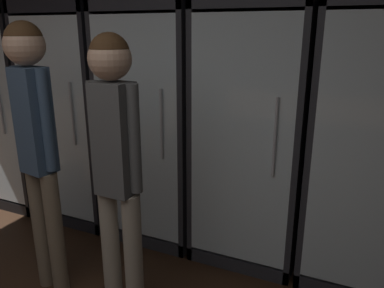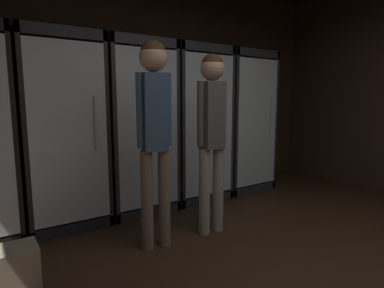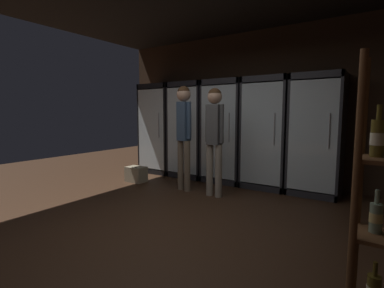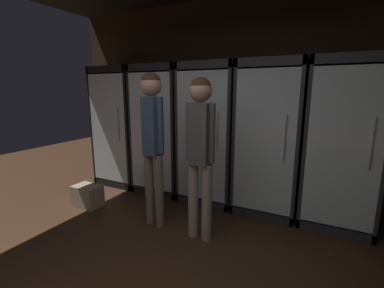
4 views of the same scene
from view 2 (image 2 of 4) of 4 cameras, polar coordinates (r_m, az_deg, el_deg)
wall_back at (r=4.16m, az=-6.24°, el=9.91°), size 6.00×0.06×2.80m
cooler_left at (r=3.43m, az=-22.50°, el=1.91°), size 0.76×0.67×1.90m
cooler_center at (r=3.67m, az=-10.29°, el=2.67°), size 0.76×0.67×1.90m
cooler_right at (r=4.05m, az=0.06°, el=3.32°), size 0.76×0.67×1.90m
cooler_far_right at (r=4.54m, az=8.42°, el=3.82°), size 0.76×0.67×1.90m
shopper_near at (r=2.92m, az=3.60°, el=3.65°), size 0.32×0.22×1.67m
shopper_far at (r=2.61m, az=-6.81°, el=4.50°), size 0.30×0.23×1.73m
wine_crate_floor at (r=2.59m, az=-30.20°, el=-18.89°), size 0.37×0.25×0.28m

